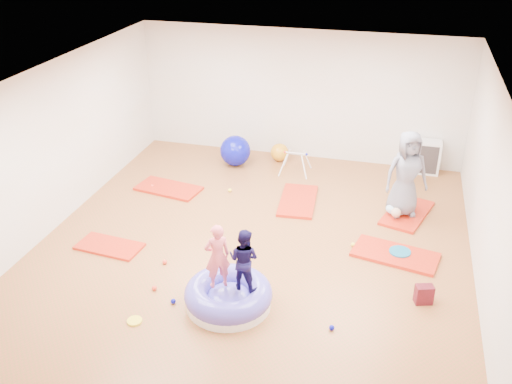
# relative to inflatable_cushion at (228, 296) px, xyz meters

# --- Properties ---
(room) EXTENTS (7.01, 8.01, 2.81)m
(room) POSITION_rel_inflatable_cushion_xyz_m (-0.07, 1.50, 1.25)
(room) COLOR #9C512E
(room) RESTS_ON ground
(gym_mat_front_left) EXTENTS (1.12, 0.64, 0.04)m
(gym_mat_front_left) POSITION_rel_inflatable_cushion_xyz_m (-2.35, 0.93, -0.13)
(gym_mat_front_left) COLOR red
(gym_mat_front_left) RESTS_ON ground
(gym_mat_mid_left) EXTENTS (1.35, 0.83, 0.05)m
(gym_mat_mid_left) POSITION_rel_inflatable_cushion_xyz_m (-2.23, 3.15, -0.13)
(gym_mat_mid_left) COLOR red
(gym_mat_mid_left) RESTS_ON ground
(gym_mat_center_back) EXTENTS (0.75, 1.35, 0.05)m
(gym_mat_center_back) POSITION_rel_inflatable_cushion_xyz_m (0.36, 3.29, -0.13)
(gym_mat_center_back) COLOR red
(gym_mat_center_back) RESTS_ON ground
(gym_mat_right) EXTENTS (1.45, 0.93, 0.06)m
(gym_mat_right) POSITION_rel_inflatable_cushion_xyz_m (2.23, 1.87, -0.13)
(gym_mat_right) COLOR red
(gym_mat_right) RESTS_ON ground
(gym_mat_rear_right) EXTENTS (1.00, 1.43, 0.05)m
(gym_mat_rear_right) POSITION_rel_inflatable_cushion_xyz_m (2.38, 3.33, -0.13)
(gym_mat_rear_right) COLOR red
(gym_mat_rear_right) RESTS_ON ground
(inflatable_cushion) EXTENTS (1.25, 1.25, 0.39)m
(inflatable_cushion) POSITION_rel_inflatable_cushion_xyz_m (0.00, 0.00, 0.00)
(inflatable_cushion) COLOR white
(inflatable_cushion) RESTS_ON ground
(child_pink) EXTENTS (0.43, 0.39, 0.98)m
(child_pink) POSITION_rel_inflatable_cushion_xyz_m (-0.14, -0.00, 0.70)
(child_pink) COLOR #EB5C68
(child_pink) RESTS_ON inflatable_cushion
(child_navy) EXTENTS (0.51, 0.43, 0.92)m
(child_navy) POSITION_rel_inflatable_cushion_xyz_m (0.22, 0.06, 0.67)
(child_navy) COLOR #110C37
(child_navy) RESTS_ON inflatable_cushion
(adult_caregiver) EXTENTS (0.89, 0.74, 1.57)m
(adult_caregiver) POSITION_rel_inflatable_cushion_xyz_m (2.28, 3.27, 0.68)
(adult_caregiver) COLOR slate
(adult_caregiver) RESTS_ON gym_mat_rear_right
(infant) EXTENTS (0.37, 0.38, 0.22)m
(infant) POSITION_rel_inflatable_cushion_xyz_m (2.18, 3.14, 0.01)
(infant) COLOR #AEDDFF
(infant) RESTS_ON gym_mat_rear_right
(ball_pit_balls) EXTENTS (4.19, 3.61, 0.08)m
(ball_pit_balls) POSITION_rel_inflatable_cushion_xyz_m (-0.48, 1.20, -0.12)
(ball_pit_balls) COLOR #0A0CA0
(ball_pit_balls) RESTS_ON ground
(exercise_ball_blue) EXTENTS (0.66, 0.66, 0.66)m
(exercise_ball_blue) POSITION_rel_inflatable_cushion_xyz_m (-1.29, 4.64, 0.18)
(exercise_ball_blue) COLOR #0A0CA0
(exercise_ball_blue) RESTS_ON ground
(exercise_ball_orange) EXTENTS (0.39, 0.39, 0.39)m
(exercise_ball_orange) POSITION_rel_inflatable_cushion_xyz_m (-0.41, 5.10, 0.04)
(exercise_ball_orange) COLOR orange
(exercise_ball_orange) RESTS_ON ground
(infant_play_gym) EXTENTS (0.61, 0.58, 0.47)m
(infant_play_gym) POSITION_rel_inflatable_cushion_xyz_m (0.05, 4.55, 0.16)
(infant_play_gym) COLOR white
(infant_play_gym) RESTS_ON ground
(cube_shelf) EXTENTS (0.71, 0.35, 0.71)m
(cube_shelf) POSITION_rel_inflatable_cushion_xyz_m (2.61, 5.29, 0.20)
(cube_shelf) COLOR white
(cube_shelf) RESTS_ON ground
(balance_disc) EXTENTS (0.35, 0.35, 0.08)m
(balance_disc) POSITION_rel_inflatable_cushion_xyz_m (2.30, 1.92, -0.11)
(balance_disc) COLOR #146589
(balance_disc) RESTS_ON ground
(backpack) EXTENTS (0.28, 0.22, 0.29)m
(backpack) POSITION_rel_inflatable_cushion_xyz_m (2.67, 0.76, -0.01)
(backpack) COLOR maroon
(backpack) RESTS_ON ground
(yellow_toy) EXTENTS (0.21, 0.21, 0.03)m
(yellow_toy) POSITION_rel_inflatable_cushion_xyz_m (-1.13, -0.69, -0.14)
(yellow_toy) COLOR yellow
(yellow_toy) RESTS_ON ground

